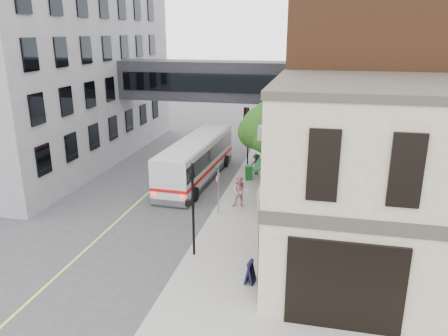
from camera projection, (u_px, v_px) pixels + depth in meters
The scene contains 17 objects.
ground at pixel (172, 278), 18.91m from camera, with size 120.00×120.00×0.00m, color #38383A.
sidewalk_main at pixel (262, 178), 31.50m from camera, with size 4.00×60.00×0.15m, color gray.
corner_building at pixel (396, 187), 17.63m from camera, with size 10.19×8.12×8.45m.
brick_building at pixel (388, 83), 28.68m from camera, with size 13.76×18.00×14.00m.
opposite_building at pixel (35, 73), 35.24m from camera, with size 14.00×24.00×14.00m, color slate.
skyway_bridge at pixel (208, 81), 34.33m from camera, with size 14.00×3.18×3.00m.
traffic_signal_near at pixel (192, 198), 19.79m from camera, with size 0.44×0.22×4.60m.
traffic_signal_far at pixel (246, 124), 33.67m from camera, with size 0.53×0.28×4.50m.
street_sign_pole at pixel (218, 184), 24.76m from camera, with size 0.08×0.75×3.00m.
street_tree at pixel (265, 129), 29.57m from camera, with size 3.80×3.20×5.60m.
lane_marking at pixel (151, 191), 29.26m from camera, with size 0.12×40.00×0.01m, color #D8CC4C.
bus at pixel (197, 158), 30.88m from camera, with size 3.01×10.96×2.92m.
pedestrian_a at pixel (261, 196), 25.51m from camera, with size 0.62×0.41×1.71m, color silver.
pedestrian_b at pixel (240, 192), 25.90m from camera, with size 0.94×0.74×1.94m, color pink.
pedestrian_c at pixel (256, 164), 31.85m from camera, with size 1.01×0.58×1.56m, color black.
newspaper_box at pixel (249, 173), 30.83m from camera, with size 0.50×0.44×0.99m, color #125019.
sandwich_board at pixel (250, 272), 18.17m from camera, with size 0.36×0.56×0.99m, color black.
Camera 1 is at (5.82, -15.70, 10.26)m, focal length 35.00 mm.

